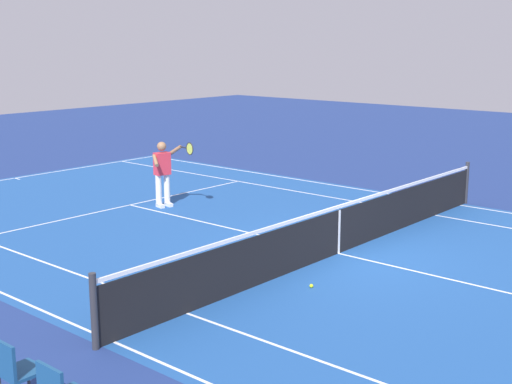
{
  "coord_description": "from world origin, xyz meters",
  "views": [
    {
      "loc": [
        -7.42,
        11.06,
        4.08
      ],
      "look_at": [
        2.26,
        -0.14,
        0.9
      ],
      "focal_mm": 49.13,
      "sensor_mm": 36.0,
      "label": 1
    }
  ],
  "objects": [
    {
      "name": "tennis_player_near",
      "position": [
        5.61,
        -0.46,
        0.93
      ],
      "size": [
        1.15,
        0.76,
        1.7
      ],
      "color": "white",
      "rests_on": "ground_plane"
    },
    {
      "name": "court_slab",
      "position": [
        0.0,
        0.0,
        0.0
      ],
      "size": [
        24.2,
        11.4,
        0.0
      ],
      "primitive_type": "cube",
      "color": "#1E4C93",
      "rests_on": "ground_plane"
    },
    {
      "name": "tennis_ball",
      "position": [
        -0.77,
        1.93,
        0.03
      ],
      "size": [
        0.07,
        0.07,
        0.07
      ],
      "primitive_type": "sphere",
      "color": "#CCE01E",
      "rests_on": "ground_plane"
    },
    {
      "name": "tennis_net",
      "position": [
        0.0,
        0.0,
        0.49
      ],
      "size": [
        0.1,
        11.7,
        1.08
      ],
      "color": "#2D2D33",
      "rests_on": "ground_plane"
    },
    {
      "name": "ground_plane",
      "position": [
        0.0,
        0.0,
        0.0
      ],
      "size": [
        60.0,
        60.0,
        0.0
      ],
      "primitive_type": "plane",
      "color": "navy"
    },
    {
      "name": "court_line_markings",
      "position": [
        0.0,
        0.0,
        0.0
      ],
      "size": [
        23.85,
        11.05,
        0.01
      ],
      "color": "white",
      "rests_on": "ground_plane"
    },
    {
      "name": "spectator_chair_4",
      "position": [
        -0.68,
        7.38,
        0.52
      ],
      "size": [
        0.44,
        0.44,
        0.88
      ],
      "color": "#38383D",
      "rests_on": "ground_plane"
    }
  ]
}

